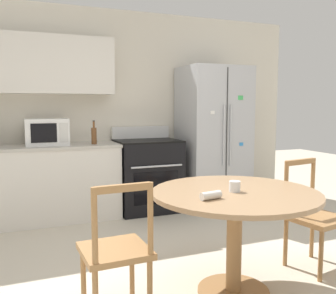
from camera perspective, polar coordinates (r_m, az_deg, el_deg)
ground_plane at (r=2.92m, az=5.97°, el=-21.44°), size 14.00×14.00×0.00m
back_wall at (r=4.96m, az=-11.31°, el=7.16°), size 5.20×0.44×2.60m
kitchen_counter at (r=4.66m, az=-20.65°, el=-5.33°), size 2.13×0.64×0.90m
refrigerator at (r=5.15m, az=6.85°, el=1.58°), size 0.85×0.75×1.88m
oven_range at (r=4.88m, az=-3.11°, el=-4.21°), size 0.79×0.68×1.08m
microwave at (r=4.61m, az=-17.99°, el=2.21°), size 0.48×0.37×0.31m
counter_bottle at (r=4.57m, az=-11.22°, el=1.79°), size 0.06×0.06×0.28m
dining_table at (r=2.75m, az=10.13°, el=-9.64°), size 1.19×1.19×0.76m
dining_chair_left at (r=2.49m, az=-7.90°, el=-15.51°), size 0.44×0.44×0.90m
dining_chair_right at (r=3.40m, az=21.39°, el=-9.89°), size 0.48×0.48×0.90m
candle_glass at (r=2.69m, az=10.13°, el=-6.03°), size 0.08×0.08×0.08m
folded_napkin at (r=2.45m, az=6.54°, el=-7.35°), size 0.16×0.08×0.05m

